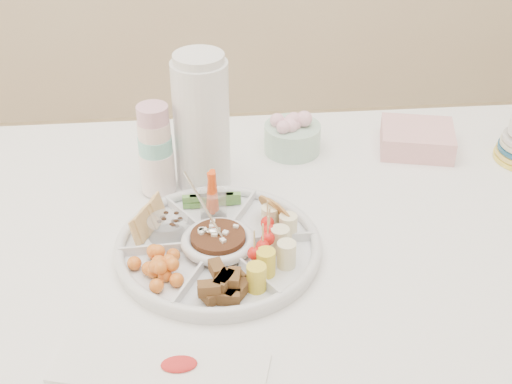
{
  "coord_description": "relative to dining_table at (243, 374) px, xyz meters",
  "views": [
    {
      "loc": [
        -0.07,
        -1.1,
        1.6
      ],
      "look_at": [
        0.03,
        0.06,
        0.83
      ],
      "focal_mm": 50.0,
      "sensor_mm": 36.0,
      "label": 1
    }
  ],
  "objects": [
    {
      "name": "dining_table",
      "position": [
        0.0,
        0.0,
        0.0
      ],
      "size": [
        1.52,
        1.02,
        0.76
      ],
      "primitive_type": "cube",
      "color": "white",
      "rests_on": "floor"
    },
    {
      "name": "napkin_stack",
      "position": [
        0.43,
        0.31,
        0.41
      ],
      "size": [
        0.19,
        0.18,
        0.05
      ],
      "primitive_type": "cube",
      "rotation": [
        0.0,
        0.0,
        -0.23
      ],
      "color": "#EBA8AB",
      "rests_on": "dining_table"
    },
    {
      "name": "pita_raisins",
      "position": [
        -0.16,
        0.02,
        0.42
      ],
      "size": [
        0.11,
        0.11,
        0.06
      ],
      "primitive_type": null,
      "rotation": [
        0.0,
        0.0,
        0.04
      ],
      "color": "tan",
      "rests_on": "party_tray"
    },
    {
      "name": "granola_chunks",
      "position": [
        -0.04,
        -0.17,
        0.42
      ],
      "size": [
        0.11,
        0.11,
        0.04
      ],
      "primitive_type": null,
      "rotation": [
        0.0,
        0.0,
        0.04
      ],
      "color": "brown",
      "rests_on": "party_tray"
    },
    {
      "name": "carrot_cucumber",
      "position": [
        -0.05,
        0.09,
        0.44
      ],
      "size": [
        0.11,
        0.11,
        0.09
      ],
      "primitive_type": null,
      "rotation": [
        0.0,
        0.0,
        0.04
      ],
      "color": "#EB4A13",
      "rests_on": "party_tray"
    },
    {
      "name": "thermos",
      "position": [
        -0.07,
        0.21,
        0.53
      ],
      "size": [
        0.14,
        0.14,
        0.3
      ],
      "primitive_type": "cylinder",
      "rotation": [
        0.0,
        0.0,
        -0.28
      ],
      "color": "white",
      "rests_on": "dining_table"
    },
    {
      "name": "party_tray",
      "position": [
        -0.05,
        -0.04,
        0.4
      ],
      "size": [
        0.4,
        0.4,
        0.04
      ],
      "primitive_type": "cylinder",
      "rotation": [
        0.0,
        0.0,
        0.04
      ],
      "color": "silver",
      "rests_on": "dining_table"
    },
    {
      "name": "banana_tomato",
      "position": [
        0.07,
        -0.1,
        0.44
      ],
      "size": [
        0.12,
        0.12,
        0.09
      ],
      "primitive_type": null,
      "rotation": [
        0.0,
        0.0,
        0.04
      ],
      "color": "#F1E28A",
      "rests_on": "party_tray"
    },
    {
      "name": "placemat",
      "position": [
        -0.15,
        -0.32,
        0.38
      ],
      "size": [
        0.35,
        0.19,
        0.01
      ],
      "primitive_type": "cube",
      "rotation": [
        0.0,
        0.0,
        -0.26
      ],
      "color": "white",
      "rests_on": "dining_table"
    },
    {
      "name": "bean_dip",
      "position": [
        -0.05,
        -0.04,
        0.41
      ],
      "size": [
        0.11,
        0.11,
        0.04
      ],
      "primitive_type": "cylinder",
      "rotation": [
        0.0,
        0.0,
        0.04
      ],
      "color": "#442B1B",
      "rests_on": "party_tray"
    },
    {
      "name": "cherries",
      "position": [
        -0.16,
        -0.11,
        0.42
      ],
      "size": [
        0.12,
        0.12,
        0.05
      ],
      "primitive_type": null,
      "rotation": [
        0.0,
        0.0,
        0.04
      ],
      "color": "orange",
      "rests_on": "party_tray"
    },
    {
      "name": "cup_stack",
      "position": [
        -0.16,
        0.18,
        0.48
      ],
      "size": [
        0.09,
        0.09,
        0.2
      ],
      "primitive_type": "cylinder",
      "rotation": [
        0.0,
        0.0,
        -0.33
      ],
      "color": "white",
      "rests_on": "dining_table"
    },
    {
      "name": "flower_bowl",
      "position": [
        0.14,
        0.33,
        0.43
      ],
      "size": [
        0.14,
        0.14,
        0.1
      ],
      "primitive_type": "cylinder",
      "rotation": [
        0.0,
        0.0,
        0.1
      ],
      "color": "#90CDA0",
      "rests_on": "dining_table"
    },
    {
      "name": "tortillas",
      "position": [
        0.06,
        0.03,
        0.42
      ],
      "size": [
        0.09,
        0.09,
        0.05
      ],
      "primitive_type": null,
      "rotation": [
        0.0,
        0.0,
        0.04
      ],
      "color": "#B1894C",
      "rests_on": "party_tray"
    }
  ]
}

